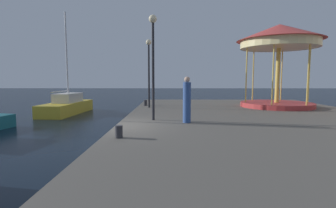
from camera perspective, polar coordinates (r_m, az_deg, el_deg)
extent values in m
plane|color=black|center=(10.74, -11.58, -8.86)|extent=(120.00, 120.00, 0.00)
cube|color=#5B564F|center=(11.32, 23.82, -6.41)|extent=(13.34, 25.10, 0.80)
cube|color=gold|center=(20.74, -21.95, -0.88)|extent=(2.31, 5.72, 0.88)
cube|color=beige|center=(20.90, -21.72, 1.33)|extent=(1.51, 2.55, 0.68)
cylinder|color=silver|center=(20.96, -21.97, 9.70)|extent=(0.12, 0.12, 6.80)
cylinder|color=silver|center=(19.80, -23.33, 2.66)|extent=(0.26, 2.52, 0.08)
cylinder|color=#B23333|center=(18.41, 23.35, -0.12)|extent=(4.66, 4.66, 0.30)
cylinder|color=gold|center=(18.33, 23.59, 5.91)|extent=(0.28, 0.28, 3.57)
cylinder|color=#F2E099|center=(18.46, 23.85, 12.23)|extent=(4.91, 4.91, 0.50)
cone|color=#C63D38|center=(18.57, 23.95, 14.61)|extent=(5.46, 5.46, 1.05)
cylinder|color=gold|center=(19.23, 29.33, 5.62)|extent=(0.08, 0.08, 3.57)
cylinder|color=gold|center=(20.39, 24.32, 5.82)|extent=(0.08, 0.08, 3.57)
cylinder|color=gold|center=(19.65, 18.73, 6.04)|extent=(0.08, 0.08, 3.57)
cylinder|color=gold|center=(17.62, 17.32, 6.15)|extent=(0.08, 0.08, 3.57)
cylinder|color=gold|center=(16.27, 22.68, 6.02)|extent=(0.08, 0.08, 3.57)
cylinder|color=gold|center=(17.15, 29.16, 5.70)|extent=(0.08, 0.08, 3.57)
cylinder|color=black|center=(11.44, -3.39, 7.16)|extent=(0.12, 0.12, 4.34)
sphere|color=#F9E5B2|center=(11.73, -3.47, 18.70)|extent=(0.36, 0.36, 0.36)
cylinder|color=black|center=(16.49, -4.35, 6.21)|extent=(0.12, 0.12, 4.04)
sphere|color=#F9E5B2|center=(16.65, -4.41, 13.79)|extent=(0.36, 0.36, 0.36)
cylinder|color=#2D2D33|center=(8.26, -11.07, -6.16)|extent=(0.24, 0.24, 0.40)
cylinder|color=#2D2D33|center=(17.70, -5.14, 0.27)|extent=(0.24, 0.24, 0.40)
cylinder|color=#2D4C8C|center=(10.83, 4.30, 0.34)|extent=(0.34, 0.34, 1.74)
sphere|color=tan|center=(10.78, 4.34, 5.59)|extent=(0.24, 0.24, 0.24)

